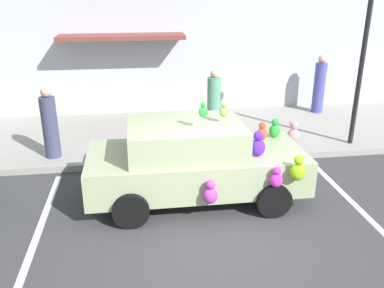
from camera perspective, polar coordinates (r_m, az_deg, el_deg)
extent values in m
plane|color=#38383A|center=(7.05, 4.33, -12.83)|extent=(60.00, 60.00, 0.00)
cube|color=gray|center=(11.45, -0.90, 1.47)|extent=(24.00, 4.00, 0.15)
cube|color=#B2B7C1|center=(12.93, -2.23, 17.91)|extent=(24.00, 0.30, 6.40)
cube|color=brown|center=(12.38, -9.72, 14.47)|extent=(3.60, 1.10, 0.12)
cube|color=silver|center=(8.76, 20.79, -6.99)|extent=(0.12, 3.60, 0.01)
cube|color=silver|center=(7.96, -19.97, -9.84)|extent=(0.12, 3.60, 0.01)
cube|color=#9DAC81|center=(7.95, 0.60, -3.27)|extent=(4.11, 1.77, 0.68)
cube|color=#9DAC81|center=(7.69, -0.89, 0.85)|extent=(2.13, 1.56, 0.56)
cylinder|color=black|center=(9.13, 7.69, -2.35)|extent=(0.64, 0.22, 0.64)
cylinder|color=black|center=(7.61, 11.21, -7.61)|extent=(0.64, 0.22, 0.64)
cylinder|color=black|center=(8.82, -8.49, -3.27)|extent=(0.64, 0.22, 0.64)
cylinder|color=black|center=(7.24, -8.47, -9.03)|extent=(0.64, 0.22, 0.64)
ellipsoid|color=green|center=(7.23, 1.56, 4.46)|extent=(0.16, 0.13, 0.19)
sphere|color=green|center=(7.19, 1.57, 5.48)|extent=(0.10, 0.10, 0.10)
ellipsoid|color=#89D819|center=(7.39, 14.44, -3.77)|extent=(0.27, 0.22, 0.32)
sphere|color=#89D819|center=(7.30, 14.60, -2.21)|extent=(0.17, 0.17, 0.17)
ellipsoid|color=#DC2FCB|center=(7.34, 11.60, -4.96)|extent=(0.22, 0.18, 0.26)
sphere|color=#DC2FCB|center=(7.26, 11.71, -3.69)|extent=(0.14, 0.14, 0.14)
ellipsoid|color=#5220D6|center=(7.64, 9.08, -0.48)|extent=(0.28, 0.23, 0.33)
sphere|color=#5220D6|center=(7.56, 9.18, 1.12)|extent=(0.18, 0.18, 0.18)
ellipsoid|color=#B2432A|center=(8.46, 9.66, 1.39)|extent=(0.22, 0.18, 0.26)
sphere|color=#B2432A|center=(8.41, 9.73, 2.52)|extent=(0.14, 0.14, 0.14)
ellipsoid|color=#B639AD|center=(7.13, 2.55, -7.16)|extent=(0.26, 0.21, 0.30)
sphere|color=#B639AD|center=(7.03, 2.58, -5.66)|extent=(0.16, 0.16, 0.16)
ellipsoid|color=#7CA840|center=(7.61, 4.44, 4.43)|extent=(0.16, 0.13, 0.19)
sphere|color=#7CA840|center=(7.57, 4.46, 5.37)|extent=(0.10, 0.10, 0.10)
ellipsoid|color=teal|center=(7.74, 5.75, -0.17)|extent=(0.24, 0.20, 0.29)
sphere|color=teal|center=(7.67, 5.80, 1.21)|extent=(0.16, 0.16, 0.16)
ellipsoid|color=#E1C864|center=(7.81, -5.07, -0.36)|extent=(0.16, 0.13, 0.19)
sphere|color=#E1C864|center=(7.76, -5.10, 0.53)|extent=(0.10, 0.10, 0.10)
ellipsoid|color=green|center=(8.66, 11.37, 1.80)|extent=(0.23, 0.19, 0.27)
sphere|color=green|center=(8.60, 11.46, 2.99)|extent=(0.15, 0.15, 0.15)
ellipsoid|color=pink|center=(10.80, 13.85, 1.13)|extent=(0.31, 0.26, 0.39)
sphere|color=pink|center=(10.71, 13.98, 2.53)|extent=(0.22, 0.22, 0.22)
sphere|color=pink|center=(10.66, 13.62, 2.91)|extent=(0.09, 0.09, 0.09)
sphere|color=pink|center=(10.71, 14.40, 2.94)|extent=(0.09, 0.09, 0.09)
cylinder|color=black|center=(10.84, 22.31, 9.28)|extent=(0.12, 0.12, 3.68)
cylinder|color=#4F9772|center=(11.39, 3.01, 5.59)|extent=(0.36, 0.36, 1.46)
sphere|color=tan|center=(11.19, 3.09, 9.68)|extent=(0.20, 0.20, 0.20)
cylinder|color=#45499D|center=(13.58, 17.19, 7.44)|extent=(0.35, 0.35, 1.55)
sphere|color=tan|center=(13.41, 17.61, 11.17)|extent=(0.25, 0.25, 0.25)
cylinder|color=#3A405D|center=(10.01, -19.05, 2.16)|extent=(0.36, 0.36, 1.44)
sphere|color=tan|center=(9.79, -19.63, 6.78)|extent=(0.23, 0.23, 0.23)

